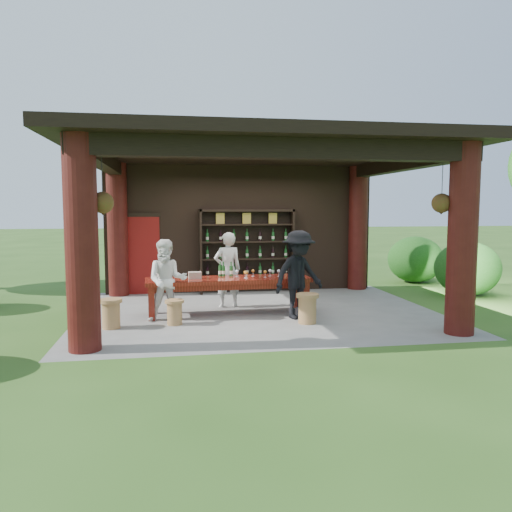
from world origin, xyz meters
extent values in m
plane|color=#2D5119|center=(0.00, 0.00, 0.00)|extent=(90.00, 90.00, 0.00)
cube|color=slate|center=(0.00, 0.00, -0.05)|extent=(7.40, 5.90, 0.10)
cube|color=black|center=(0.00, 2.75, 1.65)|extent=(7.00, 0.18, 3.30)
cube|color=maroon|center=(-2.60, 2.65, 1.00)|extent=(0.95, 0.06, 2.00)
cylinder|color=#380C0A|center=(-3.15, -2.40, 1.65)|extent=(0.50, 0.50, 3.30)
cylinder|color=#380C0A|center=(3.15, -2.40, 1.65)|extent=(0.50, 0.50, 3.30)
cylinder|color=#380C0A|center=(-3.15, 2.55, 1.65)|extent=(0.50, 0.50, 3.30)
cylinder|color=#380C0A|center=(3.15, 2.55, 1.65)|extent=(0.50, 0.50, 3.30)
cube|color=black|center=(0.00, -2.40, 3.15)|extent=(6.70, 0.35, 0.35)
cube|color=black|center=(-3.15, 0.00, 3.15)|extent=(0.30, 5.20, 0.30)
cube|color=black|center=(3.15, 0.00, 3.15)|extent=(0.30, 5.20, 0.30)
cube|color=black|center=(0.00, 0.00, 3.40)|extent=(7.50, 6.00, 0.20)
cylinder|color=black|center=(-2.85, -2.20, 2.62)|extent=(0.01, 0.01, 0.75)
cone|color=black|center=(-2.85, -2.20, 2.17)|extent=(0.32, 0.32, 0.18)
sphere|color=#1E5919|center=(-2.85, -2.20, 2.28)|extent=(0.34, 0.34, 0.34)
cylinder|color=black|center=(2.85, -2.20, 2.62)|extent=(0.01, 0.01, 0.75)
cone|color=black|center=(2.85, -2.20, 2.17)|extent=(0.32, 0.32, 0.18)
sphere|color=#1E5919|center=(2.85, -2.20, 2.28)|extent=(0.34, 0.34, 0.34)
cube|color=#60160D|center=(-0.66, -0.08, 0.71)|extent=(3.43, 1.02, 0.08)
cube|color=#60160D|center=(-0.66, -0.08, 0.61)|extent=(3.22, 0.86, 0.12)
cube|color=#60160D|center=(-2.22, -0.49, 0.34)|extent=(0.13, 0.13, 0.67)
cube|color=#60160D|center=(0.93, -0.35, 0.34)|extent=(0.13, 0.13, 0.67)
cube|color=#60160D|center=(-2.25, 0.19, 0.34)|extent=(0.13, 0.13, 0.67)
cube|color=#60160D|center=(0.90, 0.32, 0.34)|extent=(0.13, 0.13, 0.67)
cylinder|color=olive|center=(-1.77, -0.91, 0.21)|extent=(0.28, 0.28, 0.42)
cylinder|color=olive|center=(-1.77, -0.91, 0.44)|extent=(0.36, 0.36, 0.06)
cylinder|color=olive|center=(0.73, -1.20, 0.25)|extent=(0.34, 0.34, 0.50)
cylinder|color=olive|center=(0.73, -1.20, 0.54)|extent=(0.43, 0.43, 0.07)
cylinder|color=olive|center=(-2.92, -1.01, 0.24)|extent=(0.33, 0.33, 0.48)
cylinder|color=olive|center=(-2.92, -1.01, 0.51)|extent=(0.41, 0.41, 0.07)
imported|color=beige|center=(-0.60, 0.63, 0.83)|extent=(0.65, 0.47, 1.67)
imported|color=white|center=(-1.91, -0.59, 0.80)|extent=(0.80, 0.64, 1.60)
imported|color=black|center=(0.67, -0.75, 0.88)|extent=(1.30, 1.07, 1.75)
cube|color=#BF6672|center=(-1.35, -0.09, 0.82)|extent=(0.27, 0.19, 0.14)
ellipsoid|color=#194C14|center=(5.50, 1.11, 0.58)|extent=(1.60, 1.60, 1.36)
ellipsoid|color=#194C14|center=(5.26, 3.38, 0.58)|extent=(1.60, 1.60, 1.36)
camera|label=1|loc=(-1.77, -10.29, 2.20)|focal=35.00mm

